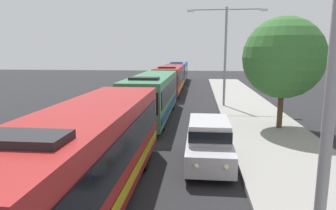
% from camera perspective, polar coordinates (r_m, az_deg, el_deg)
% --- Properties ---
extents(bus_lead, '(2.58, 11.08, 3.21)m').
position_cam_1_polar(bus_lead, '(9.37, -14.84, -8.93)').
color(bus_lead, maroon).
rests_on(bus_lead, ground_plane).
extents(bus_second_in_line, '(2.58, 11.41, 3.21)m').
position_cam_1_polar(bus_second_in_line, '(21.45, -2.87, 2.00)').
color(bus_second_in_line, '#33724C').
rests_on(bus_second_in_line, ground_plane).
extents(bus_middle, '(2.58, 11.92, 3.21)m').
position_cam_1_polar(bus_middle, '(34.31, 0.43, 5.03)').
color(bus_middle, maroon).
rests_on(bus_middle, ground_plane).
extents(bus_fourth_in_line, '(2.58, 12.13, 3.21)m').
position_cam_1_polar(bus_fourth_in_line, '(47.31, 1.94, 6.40)').
color(bus_fourth_in_line, '#284C8C').
rests_on(bus_fourth_in_line, ground_plane).
extents(white_suv, '(1.86, 4.62, 1.90)m').
position_cam_1_polar(white_suv, '(12.75, 7.76, -6.69)').
color(white_suv, '#B7B7BC').
rests_on(white_suv, ground_plane).
extents(streetlamp_mid, '(6.43, 0.28, 8.15)m').
position_cam_1_polar(streetlamp_mid, '(25.84, 10.87, 10.97)').
color(streetlamp_mid, gray).
rests_on(streetlamp_mid, sidewalk).
extents(roadside_tree, '(4.75, 4.75, 6.58)m').
position_cam_1_polar(roadside_tree, '(18.98, 21.06, 8.36)').
color(roadside_tree, '#4C3823').
rests_on(roadside_tree, sidewalk).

